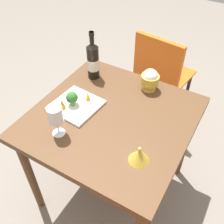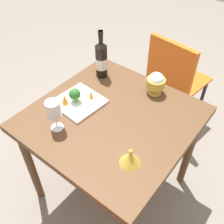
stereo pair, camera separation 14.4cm
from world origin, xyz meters
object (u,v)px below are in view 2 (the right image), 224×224
(serving_plate, at_px, (79,102))
(broccoli_floret, at_px, (75,94))
(wine_glass, at_px, (54,110))
(rice_bowl_lid, at_px, (130,158))
(carrot_garnish_right, at_px, (65,99))
(rice_bowl, at_px, (156,83))
(chair_by_wall, at_px, (174,75))
(carrot_garnish_left, at_px, (91,94))
(wine_bottle, at_px, (101,59))

(serving_plate, distance_m, broccoli_floret, 0.06)
(wine_glass, xyz_separation_m, rice_bowl_lid, (-0.06, 0.43, -0.09))
(broccoli_floret, relative_size, carrot_garnish_right, 1.31)
(wine_glass, distance_m, rice_bowl, 0.63)
(wine_glass, relative_size, serving_plate, 0.66)
(chair_by_wall, bearing_deg, carrot_garnish_right, -96.11)
(chair_by_wall, bearing_deg, rice_bowl_lid, -66.64)
(serving_plate, distance_m, carrot_garnish_left, 0.08)
(wine_glass, height_order, serving_plate, wine_glass)
(wine_glass, relative_size, rice_bowl, 1.26)
(serving_plate, height_order, broccoli_floret, broccoli_floret)
(broccoli_floret, relative_size, carrot_garnish_left, 1.49)
(wine_bottle, distance_m, rice_bowl_lid, 0.72)
(wine_bottle, bearing_deg, chair_by_wall, 156.30)
(chair_by_wall, distance_m, wine_bottle, 0.72)
(serving_plate, relative_size, broccoli_floret, 3.14)
(wine_bottle, xyz_separation_m, rice_bowl, (-0.06, 0.37, -0.05))
(rice_bowl_lid, height_order, carrot_garnish_left, rice_bowl_lid)
(chair_by_wall, distance_m, carrot_garnish_left, 0.86)
(chair_by_wall, xyz_separation_m, rice_bowl, (0.52, 0.11, 0.29))
(rice_bowl, distance_m, rice_bowl_lid, 0.55)
(rice_bowl_lid, relative_size, serving_plate, 0.37)
(chair_by_wall, height_order, serving_plate, chair_by_wall)
(chair_by_wall, height_order, wine_glass, wine_glass)
(wine_bottle, height_order, serving_plate, wine_bottle)
(carrot_garnish_left, relative_size, carrot_garnish_right, 0.88)
(rice_bowl_lid, height_order, carrot_garnish_right, rice_bowl_lid)
(serving_plate, bearing_deg, rice_bowl_lid, 71.67)
(rice_bowl_lid, distance_m, serving_plate, 0.50)
(wine_glass, relative_size, rice_bowl_lid, 1.79)
(wine_bottle, relative_size, rice_bowl_lid, 3.14)
(chair_by_wall, xyz_separation_m, wine_glass, (1.09, -0.14, 0.35))
(broccoli_floret, distance_m, carrot_garnish_left, 0.10)
(wine_bottle, distance_m, serving_plate, 0.32)
(wine_glass, height_order, rice_bowl, wine_glass)
(rice_bowl_lid, relative_size, broccoli_floret, 1.17)
(serving_plate, distance_m, carrot_garnish_right, 0.09)
(carrot_garnish_left, bearing_deg, rice_bowl, 138.92)
(wine_glass, height_order, carrot_garnish_right, wine_glass)
(wine_bottle, relative_size, carrot_garnish_left, 5.46)
(carrot_garnish_left, bearing_deg, wine_bottle, -154.08)
(rice_bowl, xyz_separation_m, serving_plate, (0.36, -0.29, -0.07))
(wine_bottle, bearing_deg, carrot_garnish_right, 4.21)
(chair_by_wall, xyz_separation_m, carrot_garnish_left, (0.81, -0.14, 0.26))
(chair_by_wall, bearing_deg, carrot_garnish_left, -92.50)
(wine_bottle, xyz_separation_m, serving_plate, (0.29, 0.07, -0.11))
(rice_bowl_lid, bearing_deg, carrot_garnish_left, -117.05)
(wine_bottle, distance_m, carrot_garnish_left, 0.27)
(chair_by_wall, bearing_deg, wine_bottle, -106.14)
(broccoli_floret, bearing_deg, wine_bottle, -169.54)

